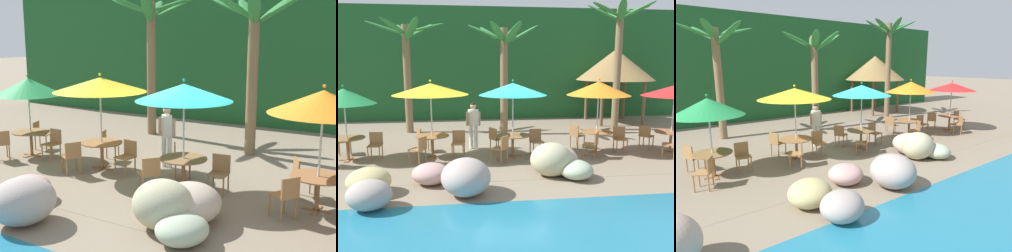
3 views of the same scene
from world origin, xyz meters
The scene contains 31 objects.
ground_plane centered at (0.00, 0.00, 0.00)m, with size 120.00×120.00×0.00m, color gray.
terrace_deck centered at (0.00, 0.00, 0.00)m, with size 18.00×5.20×0.01m.
foliage_backdrop centered at (0.00, 9.00, 3.00)m, with size 28.00×2.40×6.00m.
rock_seawall centered at (-1.00, -2.96, 0.39)m, with size 15.98×3.40×1.00m.
umbrella_green centered at (-5.24, 0.08, 2.06)m, with size 1.97×1.97×2.42m.
dining_table_green centered at (-5.24, 0.08, 0.61)m, with size 1.10×1.10×0.74m.
chair_green_seaward centered at (-4.38, 0.13, 0.51)m, with size 0.44×0.45×0.87m.
chair_green_inland centered at (-5.66, 0.82, 0.51)m, with size 0.56×0.56×0.87m.
umbrella_yellow centered at (-2.56, 0.10, 2.26)m, with size 2.44×2.44×2.57m.
dining_table_yellow centered at (-2.56, 0.10, 0.61)m, with size 1.10×1.10×0.74m.
chair_yellow_seaward centered at (-1.71, 0.08, 0.51)m, with size 0.47×0.48×0.87m.
chair_yellow_inland centered at (-2.97, 0.85, 0.51)m, with size 0.56×0.55×0.87m.
chair_yellow_left centered at (-2.90, -0.69, 0.51)m, with size 0.58×0.57×0.87m.
umbrella_teal centered at (0.08, -0.17, 2.26)m, with size 2.22×2.22×2.57m.
dining_table_teal centered at (0.08, -0.17, 0.61)m, with size 1.10×1.10×0.74m.
chair_teal_seaward centered at (0.91, 0.01, 0.51)m, with size 0.46×0.47×0.87m.
chair_teal_inland centered at (-0.43, 0.52, 0.51)m, with size 0.58×0.58×0.87m.
chair_teal_left centered at (-0.38, -0.90, 0.51)m, with size 0.60×0.59×0.87m.
umbrella_orange centered at (3.06, 0.03, 2.23)m, with size 2.16×2.16×2.58m.
dining_table_orange centered at (3.06, 0.03, 0.61)m, with size 1.10×1.10×0.74m.
chair_orange_seaward centered at (3.91, 0.01, 0.51)m, with size 0.47×0.48×0.87m.
chair_orange_inland centered at (2.55, 0.71, 0.51)m, with size 0.58×0.58×0.87m.
chair_orange_left centered at (2.64, -0.72, 0.51)m, with size 0.59×0.59×0.87m.
dining_table_red centered at (5.62, -0.33, 0.61)m, with size 1.10×1.10×0.74m.
chair_red_inland centered at (5.03, 0.28, 0.51)m, with size 0.60×0.59×0.87m.
chair_red_left centered at (5.20, -1.08, 0.51)m, with size 0.59×0.59×0.87m.
palm_tree_nearest centered at (-3.86, 4.54, 3.38)m, with size 3.36×3.20×4.91m.
palm_tree_second centered at (0.25, 3.59, 3.21)m, with size 3.04×2.88×4.71m.
palm_tree_third centered at (5.50, 3.95, 3.93)m, with size 3.04×2.94×5.71m.
palapa_hut centered at (6.33, 6.00, 2.96)m, with size 3.95×3.95×3.76m.
waiter_in_white centered at (-1.17, 1.13, 0.99)m, with size 0.52×0.38×1.70m.
Camera 2 is at (-1.66, -11.56, 3.13)m, focal length 37.99 mm.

